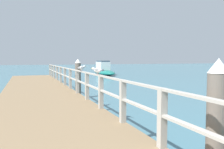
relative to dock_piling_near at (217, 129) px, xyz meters
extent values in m
cube|color=#846B4C|center=(-1.83, 7.73, -0.72)|extent=(3.06, 21.80, 0.49)
cube|color=#B2ADA3|center=(-0.38, 0.73, 0.00)|extent=(0.12, 0.12, 0.96)
cube|color=#B2ADA3|center=(-0.38, 2.29, 0.00)|extent=(0.12, 0.12, 0.96)
cube|color=#B2ADA3|center=(-0.38, 3.84, 0.00)|extent=(0.12, 0.12, 0.96)
cube|color=#B2ADA3|center=(-0.38, 5.40, 0.00)|extent=(0.12, 0.12, 0.96)
cube|color=#B2ADA3|center=(-0.38, 6.95, 0.00)|extent=(0.12, 0.12, 0.96)
cube|color=#B2ADA3|center=(-0.38, 8.50, 0.00)|extent=(0.12, 0.12, 0.96)
cube|color=#B2ADA3|center=(-0.38, 10.06, 0.00)|extent=(0.12, 0.12, 0.96)
cube|color=#B2ADA3|center=(-0.38, 11.61, 0.00)|extent=(0.12, 0.12, 0.96)
cube|color=#B2ADA3|center=(-0.38, 13.16, 0.00)|extent=(0.12, 0.12, 0.96)
cube|color=#B2ADA3|center=(-0.38, 14.72, 0.00)|extent=(0.12, 0.12, 0.96)
cube|color=#B2ADA3|center=(-0.38, 16.27, 0.00)|extent=(0.12, 0.12, 0.96)
cube|color=#B2ADA3|center=(-0.38, 17.83, 0.00)|extent=(0.12, 0.12, 0.96)
cube|color=#B2ADA3|center=(-0.38, 7.73, 0.46)|extent=(0.10, 20.20, 0.04)
cube|color=#B2ADA3|center=(-0.38, 7.73, 0.05)|extent=(0.10, 20.20, 0.04)
cylinder|color=#6B6056|center=(0.00, 0.00, -0.11)|extent=(0.28, 0.28, 1.72)
cone|color=white|center=(0.00, 0.00, 0.85)|extent=(0.29, 0.29, 0.20)
cylinder|color=#6B6056|center=(0.00, 8.51, -0.11)|extent=(0.28, 0.28, 1.72)
cone|color=white|center=(0.00, 8.51, 0.85)|extent=(0.29, 0.29, 0.20)
ellipsoid|color=white|center=(-0.38, 4.13, 0.61)|extent=(0.25, 0.31, 0.15)
sphere|color=white|center=(-0.47, 4.29, 0.65)|extent=(0.09, 0.09, 0.09)
cone|color=gold|center=(-0.50, 4.34, 0.65)|extent=(0.05, 0.06, 0.02)
cone|color=#939399|center=(-0.30, 3.99, 0.62)|extent=(0.10, 0.10, 0.07)
ellipsoid|color=#939399|center=(-0.38, 4.13, 0.63)|extent=(0.26, 0.28, 0.04)
cylinder|color=tan|center=(-0.40, 4.11, 0.51)|extent=(0.01, 0.01, 0.05)
cylinder|color=tan|center=(-0.35, 4.14, 0.51)|extent=(0.01, 0.01, 0.05)
ellipsoid|color=white|center=(-0.38, 6.16, 0.61)|extent=(0.30, 0.28, 0.15)
sphere|color=white|center=(-0.25, 6.28, 0.65)|extent=(0.09, 0.09, 0.09)
cone|color=gold|center=(-0.20, 6.32, 0.65)|extent=(0.05, 0.05, 0.02)
cone|color=#939399|center=(-0.51, 6.05, 0.62)|extent=(0.11, 0.11, 0.07)
ellipsoid|color=#939399|center=(-0.38, 6.16, 0.63)|extent=(0.28, 0.28, 0.04)
cylinder|color=tan|center=(-0.40, 6.17, 0.51)|extent=(0.01, 0.01, 0.05)
cylinder|color=tan|center=(-0.37, 6.13, 0.51)|extent=(0.01, 0.01, 0.05)
ellipsoid|color=#197266|center=(6.51, 23.40, -0.67)|extent=(1.96, 5.70, 0.60)
cube|color=white|center=(6.53, 23.96, 0.11)|extent=(1.22, 2.29, 0.96)
cube|color=#334756|center=(6.53, 23.96, 0.68)|extent=(1.14, 2.06, 0.16)
camera|label=1|loc=(-2.40, -2.31, 0.94)|focal=36.52mm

